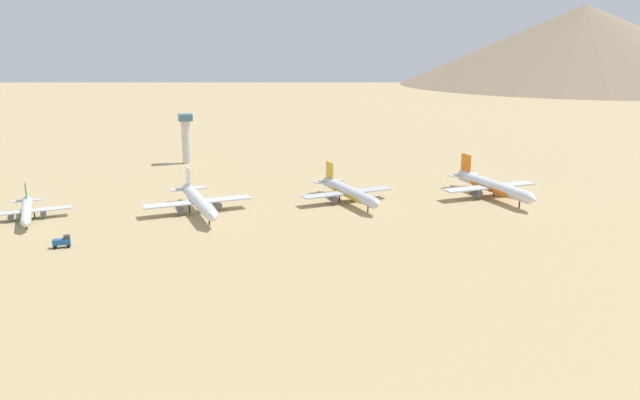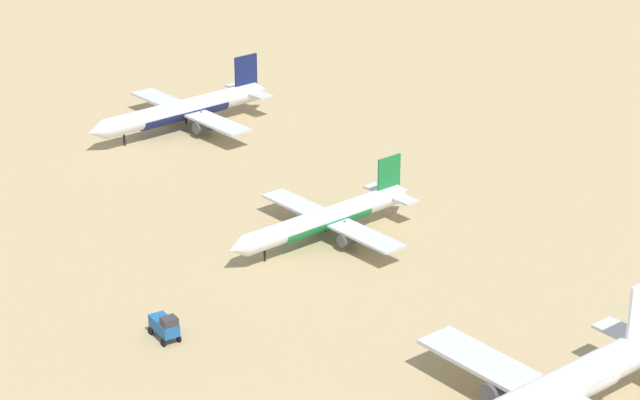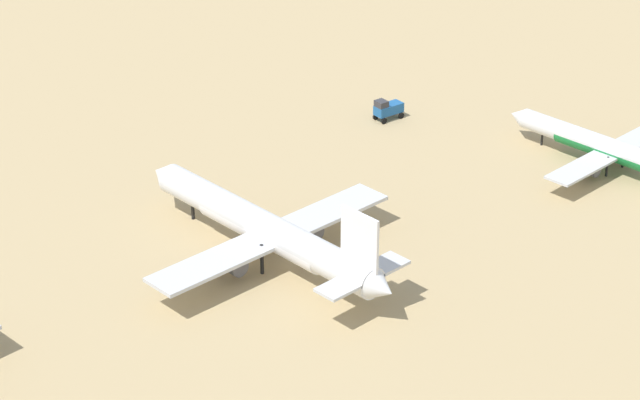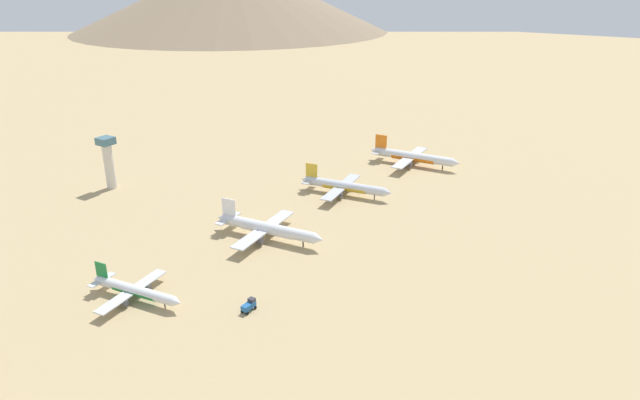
# 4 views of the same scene
# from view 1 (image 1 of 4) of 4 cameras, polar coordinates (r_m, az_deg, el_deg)

# --- Properties ---
(ground_plane) EXTENTS (1800.00, 1800.00, 0.00)m
(ground_plane) POSITION_cam_1_polar(r_m,az_deg,el_deg) (234.64, -11.81, -1.12)
(ground_plane) COLOR tan
(parked_jet_1) EXTENTS (37.59, 30.62, 10.84)m
(parked_jet_1) POSITION_cam_1_polar(r_m,az_deg,el_deg) (242.67, -26.02, -0.92)
(parked_jet_1) COLOR silver
(parked_jet_1) RESTS_ON ground
(parked_jet_2) EXTENTS (50.13, 40.79, 14.45)m
(parked_jet_2) POSITION_cam_1_polar(r_m,az_deg,el_deg) (231.11, -11.42, -0.11)
(parked_jet_2) COLOR silver
(parked_jet_2) RESTS_ON ground
(parked_jet_3) EXTENTS (47.58, 38.79, 13.72)m
(parked_jet_3) POSITION_cam_1_polar(r_m,az_deg,el_deg) (242.12, 2.73, 0.78)
(parked_jet_3) COLOR silver
(parked_jet_3) RESTS_ON ground
(parked_jet_4) EXTENTS (52.63, 42.73, 15.18)m
(parked_jet_4) POSITION_cam_1_polar(r_m,az_deg,el_deg) (259.79, 15.98, 1.29)
(parked_jet_4) COLOR silver
(parked_jet_4) RESTS_ON ground
(service_truck) EXTENTS (2.82, 5.28, 3.90)m
(service_truck) POSITION_cam_1_polar(r_m,az_deg,el_deg) (206.12, -23.21, -3.61)
(service_truck) COLOR #1E5999
(service_truck) RESTS_ON ground
(control_tower) EXTENTS (7.20, 7.20, 26.43)m
(control_tower) POSITION_cam_1_polar(r_m,az_deg,el_deg) (329.51, -12.56, 5.96)
(control_tower) COLOR beige
(control_tower) RESTS_ON ground
(desert_hill_1) EXTENTS (551.82, 551.82, 120.18)m
(desert_hill_1) POSITION_cam_1_polar(r_m,az_deg,el_deg) (1032.14, 23.55, 13.28)
(desert_hill_1) COLOR #847056
(desert_hill_1) RESTS_ON ground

